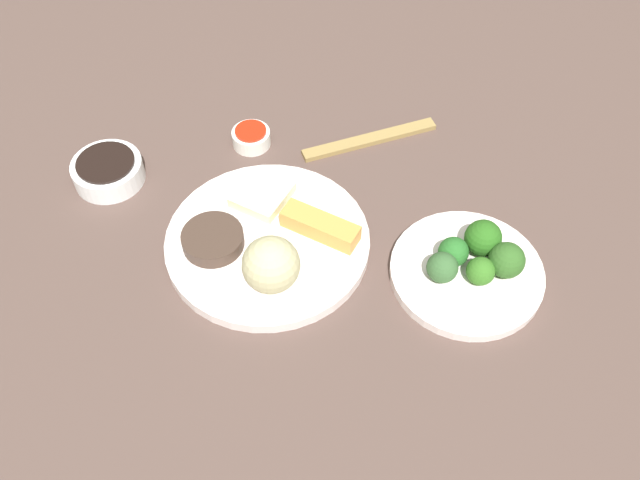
{
  "coord_description": "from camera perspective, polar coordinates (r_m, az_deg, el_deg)",
  "views": [
    {
      "loc": [
        -0.16,
        0.52,
        0.75
      ],
      "look_at": [
        -0.11,
        -0.02,
        0.06
      ],
      "focal_mm": 39.11,
      "sensor_mm": 36.0,
      "label": 1
    }
  ],
  "objects": [
    {
      "name": "broccoli_floret_1",
      "position": [
        0.9,
        13.2,
        0.16
      ],
      "size": [
        0.05,
        0.05,
        0.05
      ],
      "primitive_type": "sphere",
      "color": "#27601A",
      "rests_on": "broccoli_plate"
    },
    {
      "name": "sauce_ramekin_sweet_and_sour",
      "position": [
        1.05,
        -5.64,
        8.31
      ],
      "size": [
        0.06,
        0.06,
        0.02
      ],
      "primitive_type": "cylinder",
      "color": "white",
      "rests_on": "tabletop"
    },
    {
      "name": "tabletop",
      "position": [
        0.91,
        -6.77,
        -2.65
      ],
      "size": [
        2.2,
        2.2,
        0.02
      ],
      "primitive_type": "cube",
      "color": "brown",
      "rests_on": "ground"
    },
    {
      "name": "soy_sauce_bowl",
      "position": [
        1.03,
        -16.94,
        5.39
      ],
      "size": [
        0.1,
        0.1,
        0.03
      ],
      "primitive_type": "cylinder",
      "color": "white",
      "rests_on": "tabletop"
    },
    {
      "name": "broccoli_plate",
      "position": [
        0.91,
        11.89,
        -2.64
      ],
      "size": [
        0.2,
        0.2,
        0.01
      ],
      "primitive_type": "cylinder",
      "color": "white",
      "rests_on": "tabletop"
    },
    {
      "name": "rice_scoop",
      "position": [
        0.84,
        -4.03,
        -2.02
      ],
      "size": [
        0.07,
        0.07,
        0.07
      ],
      "primitive_type": "sphere",
      "color": "#BDB586",
      "rests_on": "main_plate"
    },
    {
      "name": "broccoli_floret_3",
      "position": [
        0.89,
        15.02,
        -1.61
      ],
      "size": [
        0.05,
        0.05,
        0.05
      ],
      "primitive_type": "sphere",
      "color": "#2E5B21",
      "rests_on": "broccoli_plate"
    },
    {
      "name": "soy_sauce_bowl_liquid",
      "position": [
        1.02,
        -17.17,
        6.08
      ],
      "size": [
        0.08,
        0.08,
        0.0
      ],
      "primitive_type": "cylinder",
      "color": "black",
      "rests_on": "soy_sauce_bowl"
    },
    {
      "name": "crab_rangoon_wonton",
      "position": [
        0.95,
        -4.76,
        3.7
      ],
      "size": [
        0.09,
        0.09,
        0.02
      ],
      "primitive_type": "cube",
      "rotation": [
        0.0,
        0.0,
        -0.41
      ],
      "color": "beige",
      "rests_on": "main_plate"
    },
    {
      "name": "broccoli_floret_4",
      "position": [
        0.88,
        13.0,
        -2.37
      ],
      "size": [
        0.04,
        0.04,
        0.04
      ],
      "primitive_type": "sphere",
      "color": "#346C20",
      "rests_on": "broccoli_plate"
    },
    {
      "name": "main_plate",
      "position": [
        0.92,
        -4.3,
        -0.16
      ],
      "size": [
        0.27,
        0.27,
        0.02
      ],
      "primitive_type": "cylinder",
      "color": "white",
      "rests_on": "tabletop"
    },
    {
      "name": "broccoli_floret_0",
      "position": [
        0.87,
        9.98,
        -2.45
      ],
      "size": [
        0.04,
        0.04,
        0.04
      ],
      "primitive_type": "sphere",
      "color": "#345C30",
      "rests_on": "broccoli_plate"
    },
    {
      "name": "spring_roll",
      "position": [
        0.91,
        0.02,
        1.14
      ],
      "size": [
        0.11,
        0.07,
        0.03
      ],
      "primitive_type": "cube",
      "rotation": [
        0.0,
        0.0,
        2.73
      ],
      "color": "gold",
      "rests_on": "main_plate"
    },
    {
      "name": "sauce_ramekin_sweet_and_sour_liquid",
      "position": [
        1.04,
        -5.7,
        8.86
      ],
      "size": [
        0.05,
        0.05,
        0.0
      ],
      "primitive_type": "cylinder",
      "color": "red",
      "rests_on": "sauce_ramekin_sweet_and_sour"
    },
    {
      "name": "chopsticks_pair",
      "position": [
        1.05,
        4.08,
        8.2
      ],
      "size": [
        0.2,
        0.11,
        0.01
      ],
      "primitive_type": "cube",
      "rotation": [
        0.0,
        0.0,
        0.44
      ],
      "color": "#9C7E47",
      "rests_on": "tabletop"
    },
    {
      "name": "stir_fry_heap",
      "position": [
        0.91,
        -8.76,
        0.05
      ],
      "size": [
        0.08,
        0.08,
        0.02
      ],
      "primitive_type": "cylinder",
      "color": "#402F26",
      "rests_on": "main_plate"
    },
    {
      "name": "broccoli_floret_2",
      "position": [
        0.89,
        10.86,
        -0.96
      ],
      "size": [
        0.04,
        0.04,
        0.04
      ],
      "primitive_type": "sphere",
      "color": "#266525",
      "rests_on": "broccoli_plate"
    }
  ]
}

